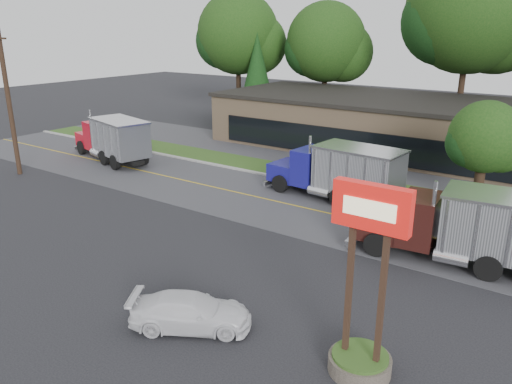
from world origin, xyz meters
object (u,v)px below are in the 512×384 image
bilo_sign (364,313)px  utility_pole (9,102)px  dump_truck_maroon (477,227)px  rally_car (191,312)px  dump_truck_blue (341,171)px  dump_truck_red (113,138)px

bilo_sign → utility_pole: bearing=168.1°
dump_truck_maroon → rally_car: bearing=51.4°
dump_truck_blue → rally_car: (1.77, -15.16, -1.20)m
utility_pole → rally_car: (22.75, -7.18, -4.49)m
dump_truck_blue → rally_car: 15.31m
dump_truck_maroon → dump_truck_red: bearing=-11.7°
dump_truck_maroon → rally_car: dump_truck_maroon is taller
bilo_sign → rally_car: size_ratio=1.42×
dump_truck_red → dump_truck_blue: (18.33, 1.68, -0.00)m
rally_car → dump_truck_red: bearing=25.4°
utility_pole → dump_truck_red: 7.59m
dump_truck_blue → dump_truck_maroon: 9.79m
dump_truck_blue → dump_truck_maroon: (8.64, -4.60, 0.00)m
bilo_sign → dump_truck_maroon: bearing=83.1°
bilo_sign → dump_truck_blue: (-7.52, 13.98, -0.22)m
rally_car → bilo_sign: bearing=-109.1°
rally_car → dump_truck_blue: bearing=-24.0°
dump_truck_red → rally_car: dump_truck_red is taller
utility_pole → dump_truck_maroon: utility_pole is taller
dump_truck_red → dump_truck_blue: same height
utility_pole → dump_truck_maroon: bearing=6.5°
utility_pole → bilo_sign: size_ratio=1.68×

